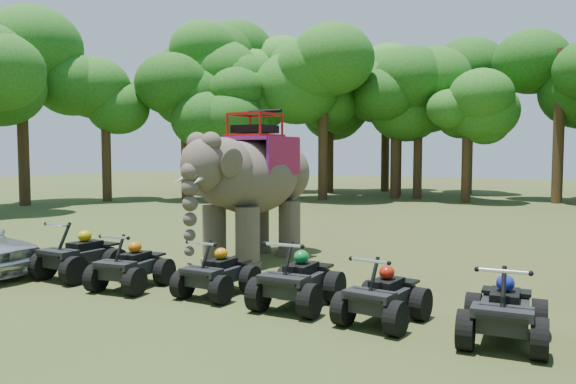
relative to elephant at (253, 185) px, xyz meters
The scene contains 24 objects.
ground 3.47m from the elephant, 54.99° to the right, with size 110.00×110.00×0.00m, color #47381E.
elephant is the anchor object (origin of this frame).
atv_0 4.54m from the elephant, 122.40° to the right, with size 1.27×1.74×1.29m, color black, non-canonical shape.
atv_1 4.16m from the elephant, 98.36° to the right, with size 1.16×1.58×1.17m, color black, non-canonical shape.
atv_2 4.03m from the elephant, 69.22° to the right, with size 1.12×1.54×1.14m, color black, non-canonical shape.
atv_3 4.89m from the elephant, 48.56° to the right, with size 1.24×1.70×1.26m, color black, non-canonical shape.
atv_4 6.21m from the elephant, 37.80° to the right, with size 1.13×1.55×1.15m, color black, non-canonical shape.
atv_5 7.81m from the elephant, 29.77° to the right, with size 1.19×1.63×1.21m, color black, non-canonical shape.
tree_0 20.29m from the elephant, 85.34° to the left, with size 4.66×4.66×6.65m, color #195114, non-canonical shape.
tree_1 22.98m from the elephant, 74.17° to the left, with size 6.59×6.59×9.41m, color #195114, non-canonical shape.
tree_25 20.21m from the elephant, 158.97° to the left, with size 6.39×6.39×9.12m, color #195114, non-canonical shape.
tree_26 20.23m from the elephant, 146.43° to the left, with size 5.26×5.26×7.52m, color #195114, non-canonical shape.
tree_27 18.80m from the elephant, 133.75° to the left, with size 5.02×5.02×7.17m, color #195114, non-canonical shape.
tree_28 18.10m from the elephant, 121.18° to the left, with size 4.93×4.93×7.04m, color #195114, non-canonical shape.
tree_29 19.09m from the elephant, 109.06° to the left, with size 6.21×6.21×8.87m, color #195114, non-canonical shape.
tree_30 21.37m from the elephant, 97.45° to the left, with size 6.34×6.34×9.05m, color #195114, non-canonical shape.
tree_31 27.22m from the elephant, 88.95° to the left, with size 6.34×6.34×9.06m, color #195114, non-canonical shape.
tree_32 25.46m from the elephant, 109.36° to the left, with size 5.49×5.49×7.84m, color #195114, non-canonical shape.
tree_33 21.76m from the elephant, 93.99° to the left, with size 5.47×5.47×7.81m, color #195114, non-canonical shape.
tree_35 27.42m from the elephant, 101.16° to the left, with size 6.65×6.65×9.50m, color #195114, non-canonical shape.
tree_36 24.10m from the elephant, 125.72° to the left, with size 7.21×7.21×10.30m, color #195114, non-canonical shape.
tree_37 24.52m from the elephant, 120.98° to the left, with size 6.79×6.79×9.70m, color #195114, non-canonical shape.
tree_38 25.78m from the elephant, 127.33° to the left, with size 7.48×7.48×10.69m, color #195114, non-canonical shape.
tree_40 24.06m from the elephant, 98.23° to the left, with size 5.63×5.63×8.04m, color #195114, non-canonical shape.
Camera 1 is at (6.04, -10.11, 2.80)m, focal length 35.00 mm.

